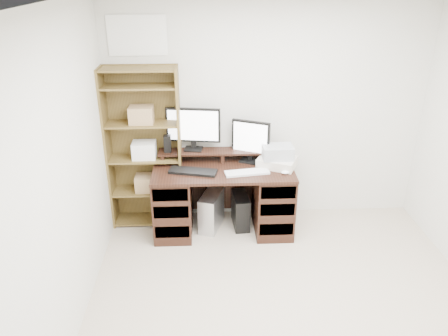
{
  "coord_description": "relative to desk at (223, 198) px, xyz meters",
  "views": [
    {
      "loc": [
        -0.69,
        -2.59,
        2.71
      ],
      "look_at": [
        -0.5,
        1.43,
        0.85
      ],
      "focal_mm": 35.0,
      "sensor_mm": 36.0,
      "label": 1
    }
  ],
  "objects": [
    {
      "name": "keyboard_black",
      "position": [
        -0.32,
        -0.1,
        0.37
      ],
      "size": [
        0.53,
        0.28,
        0.03
      ],
      "primitive_type": "cube",
      "rotation": [
        0.0,
        0.0,
        -0.24
      ],
      "color": "black",
      "rests_on": "desk"
    },
    {
      "name": "tower_black",
      "position": [
        0.2,
        0.06,
        -0.2
      ],
      "size": [
        0.19,
        0.39,
        0.38
      ],
      "rotation": [
        0.0,
        0.0,
        0.08
      ],
      "color": "black",
      "rests_on": "ground"
    },
    {
      "name": "desk",
      "position": [
        0.0,
        0.0,
        0.0
      ],
      "size": [
        1.5,
        0.7,
        0.75
      ],
      "color": "black",
      "rests_on": "ground"
    },
    {
      "name": "keyboard_white",
      "position": [
        0.24,
        -0.14,
        0.37
      ],
      "size": [
        0.48,
        0.21,
        0.02
      ],
      "primitive_type": "cube",
      "rotation": [
        0.0,
        0.0,
        0.15
      ],
      "color": "silver",
      "rests_on": "desk"
    },
    {
      "name": "monitor_small",
      "position": [
        0.31,
        0.18,
        0.61
      ],
      "size": [
        0.4,
        0.24,
        0.46
      ],
      "rotation": [
        0.0,
        0.0,
        -0.43
      ],
      "color": "black",
      "rests_on": "desk"
    },
    {
      "name": "riser_shelf",
      "position": [
        -0.0,
        0.21,
        0.45
      ],
      "size": [
        1.4,
        0.22,
        0.12
      ],
      "color": "black",
      "rests_on": "desk"
    },
    {
      "name": "basket",
      "position": [
        0.58,
        0.02,
        0.53
      ],
      "size": [
        0.33,
        0.24,
        0.14
      ],
      "primitive_type": "cube",
      "rotation": [
        0.0,
        0.0,
        0.02
      ],
      "color": "#9EA3A9",
      "rests_on": "printer"
    },
    {
      "name": "mouse",
      "position": [
        0.64,
        -0.17,
        0.38
      ],
      "size": [
        0.1,
        0.09,
        0.03
      ],
      "primitive_type": "ellipsoid",
      "rotation": [
        0.0,
        0.0,
        0.41
      ],
      "color": "white",
      "rests_on": "desk"
    },
    {
      "name": "room",
      "position": [
        0.5,
        -1.64,
        0.86
      ],
      "size": [
        3.54,
        4.04,
        2.54
      ],
      "color": "#B8A892",
      "rests_on": "ground"
    },
    {
      "name": "tower_silver",
      "position": [
        -0.13,
        0.03,
        -0.18
      ],
      "size": [
        0.31,
        0.46,
        0.42
      ],
      "primitive_type": "cube",
      "rotation": [
        0.0,
        0.0,
        -0.32
      ],
      "color": "#B2B4B9",
      "rests_on": "ground"
    },
    {
      "name": "monitor_wide",
      "position": [
        -0.31,
        0.26,
        0.74
      ],
      "size": [
        0.59,
        0.18,
        0.47
      ],
      "rotation": [
        0.0,
        0.0,
        -0.15
      ],
      "color": "black",
      "rests_on": "riser_shelf"
    },
    {
      "name": "printer",
      "position": [
        0.58,
        0.02,
        0.41
      ],
      "size": [
        0.48,
        0.43,
        0.1
      ],
      "primitive_type": "cube",
      "rotation": [
        0.0,
        0.0,
        -0.44
      ],
      "color": "beige",
      "rests_on": "desk"
    },
    {
      "name": "bookshelf",
      "position": [
        -0.85,
        0.21,
        0.53
      ],
      "size": [
        0.8,
        0.3,
        1.8
      ],
      "color": "brown",
      "rests_on": "ground"
    },
    {
      "name": "speaker",
      "position": [
        -0.6,
        0.2,
        0.58
      ],
      "size": [
        0.08,
        0.08,
        0.19
      ],
      "primitive_type": "cube",
      "rotation": [
        0.0,
        0.0,
        0.02
      ],
      "color": "black",
      "rests_on": "riser_shelf"
    }
  ]
}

